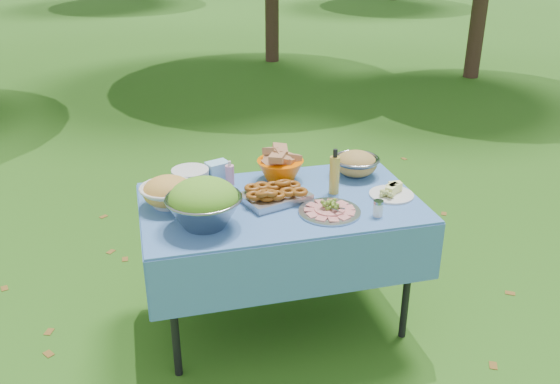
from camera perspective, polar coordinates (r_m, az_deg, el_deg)
The scene contains 14 objects.
ground at distance 3.54m, azimuth 0.04°, elevation -12.07°, with size 80.00×80.00×0.00m, color #193609.
picnic_table at distance 3.32m, azimuth 0.05°, elevation -6.81°, with size 1.46×0.86×0.76m, color #75B8E2.
salad_bowl at distance 2.87m, azimuth -7.36°, elevation -1.06°, with size 0.37×0.37×0.24m, color gray, non-canonical shape.
pasta_bowl_white at distance 3.12m, azimuth -10.75°, elevation 0.06°, with size 0.28×0.28×0.16m, color silver, non-canonical shape.
plate_stack at distance 3.34m, azimuth -8.61°, elevation 1.36°, with size 0.21×0.21×0.10m, color silver.
wipes_box at distance 3.39m, azimuth -6.02°, elevation 2.00°, with size 0.12×0.09×0.11m, color #99D3F8.
sanitizer_bottle at distance 3.32m, azimuth -4.86°, elevation 1.85°, with size 0.05×0.05×0.14m, color pink.
bread_bowl at distance 3.38m, azimuth 0.03°, elevation 2.65°, with size 0.27×0.27×0.18m, color #F76400, non-canonical shape.
pasta_bowl_steel at distance 3.48m, azimuth 7.33°, elevation 2.77°, with size 0.27×0.27×0.14m, color gray, non-canonical shape.
fried_tray at distance 3.13m, azimuth -0.47°, elevation -0.16°, with size 0.34×0.24×0.08m, color #AAAAAE.
charcuterie_platter at distance 3.01m, azimuth 4.81°, elevation -1.36°, with size 0.32×0.32×0.07m, color #A9ACB0.
oil_bottle at distance 3.20m, azimuth 5.27°, elevation 1.99°, with size 0.06×0.06×0.25m, color gold.
cheese_plate at distance 3.25m, azimuth 10.71°, elevation 0.19°, with size 0.24×0.24×0.07m, color silver.
shaker at distance 3.01m, azimuth 9.42°, elevation -1.55°, with size 0.05×0.05×0.08m, color white.
Camera 1 is at (-0.70, -2.75, 2.12)m, focal length 38.00 mm.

